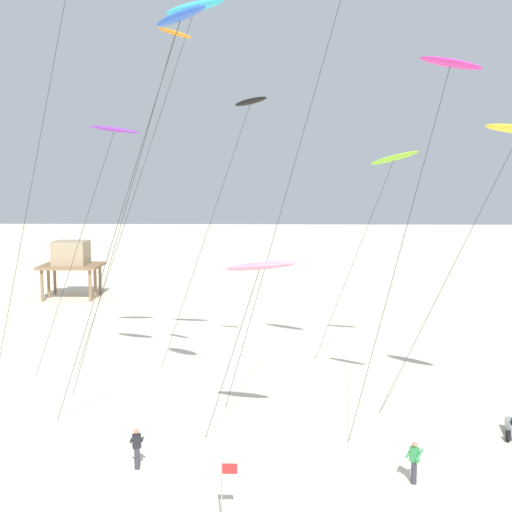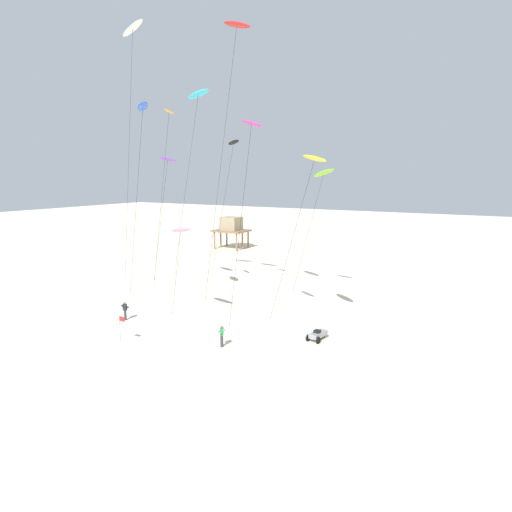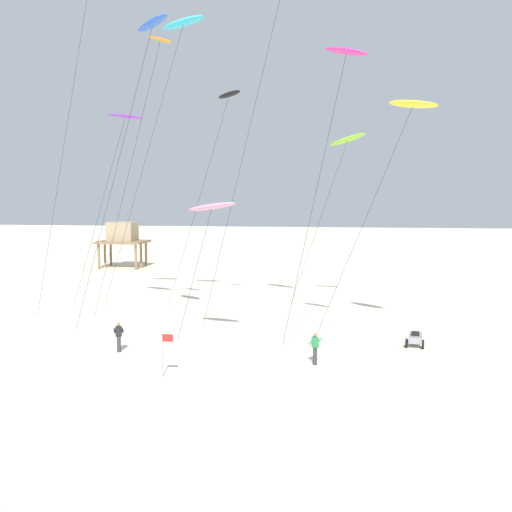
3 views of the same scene
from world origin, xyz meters
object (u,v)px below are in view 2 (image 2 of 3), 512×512
kite_yellow (314,159)px  kite_magenta (251,126)px  kite_flyer_middle (222,335)px  stilt_house (231,226)px  kite_pink (180,230)px  kite_black (233,147)px  kite_cyan (198,96)px  kite_orange (168,118)px  kite_white (132,32)px  kite_purple (168,160)px  kite_red (236,27)px  kite_lime (323,174)px  beach_buggy (318,335)px  marker_flag (121,324)px  kite_blue (143,108)px  kite_flyer_nearest (125,310)px

kite_yellow → kite_magenta: kite_magenta is taller
kite_flyer_middle → stilt_house: size_ratio=0.30×
kite_pink → stilt_house: (-18.45, 36.05, -4.15)m
kite_yellow → kite_black: bearing=147.3°
kite_pink → kite_cyan: bearing=115.1°
kite_orange → kite_white: 8.33m
kite_purple → kite_white: (0.29, -4.53, 11.21)m
stilt_house → kite_yellow: bearing=-49.3°
kite_flyer_middle → kite_red: bearing=107.4°
kite_yellow → kite_purple: (-18.77, 5.92, 0.32)m
kite_lime → beach_buggy: bearing=-68.8°
kite_pink → beach_buggy: kite_pink is taller
kite_flyer_middle → marker_flag: marker_flag is taller
kite_red → beach_buggy: bearing=2.3°
kite_black → kite_flyer_middle: (6.81, -12.29, -14.34)m
kite_blue → kite_flyer_nearest: 17.12m
kite_yellow → kite_flyer_nearest: bearing=-167.3°
kite_lime → kite_flyer_middle: bearing=-95.8°
kite_pink → kite_flyer_middle: kite_pink is taller
kite_lime → kite_flyer_middle: size_ratio=7.95×
kite_cyan → kite_lime: bearing=24.4°
kite_flyer_nearest → stilt_house: size_ratio=0.30×
kite_pink → beach_buggy: bearing=9.6°
kite_cyan → beach_buggy: size_ratio=9.75×
kite_magenta → marker_flag: bearing=-148.4°
kite_white → kite_flyer_nearest: (2.50, -4.97, -24.29)m
kite_black → stilt_house: 33.97m
beach_buggy → marker_flag: bearing=-147.6°
kite_red → stilt_house: kite_red is taller
kite_cyan → kite_blue: size_ratio=1.12×
kite_orange → kite_blue: 4.43m
kite_white → marker_flag: (6.38, -9.14, -23.70)m
kite_yellow → marker_flag: 18.83m
kite_cyan → kite_magenta: kite_cyan is taller
kite_orange → beach_buggy: (15.69, -1.80, -17.14)m
stilt_house → kite_magenta: bearing=-55.1°
kite_red → kite_black: bearing=125.0°
kite_lime → kite_pink: bearing=-121.4°
kite_orange → marker_flag: kite_orange is taller
kite_lime → kite_cyan: kite_cyan is taller
kite_cyan → marker_flag: (2.43, -13.42, -18.49)m
kite_blue → kite_pink: (3.13, 0.54, -9.85)m
kite_black → beach_buggy: (12.39, -7.38, -14.80)m
kite_orange → stilt_house: 37.89m
kite_black → beach_buggy: size_ratio=7.56×
kite_blue → kite_black: bearing=76.8°
kite_cyan → kite_flyer_middle: (9.46, -10.33, -19.09)m
kite_lime → kite_red: size_ratio=0.54×
kite_purple → stilt_house: kite_purple is taller
kite_purple → kite_flyer_nearest: bearing=-73.6°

